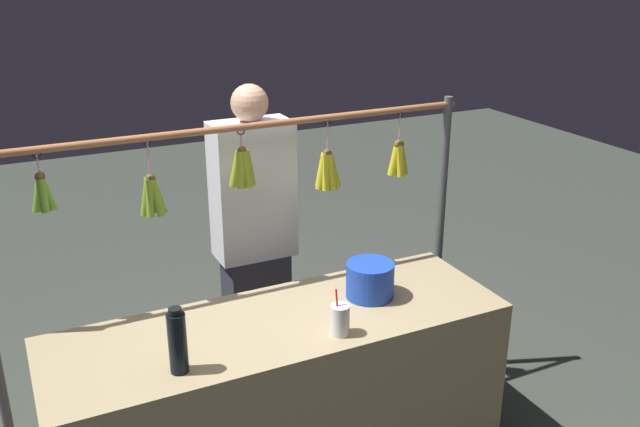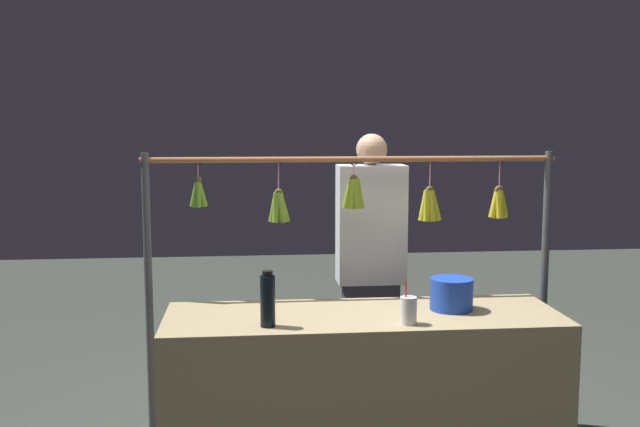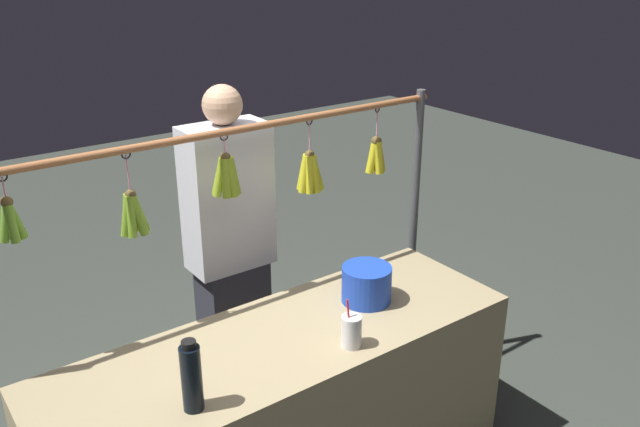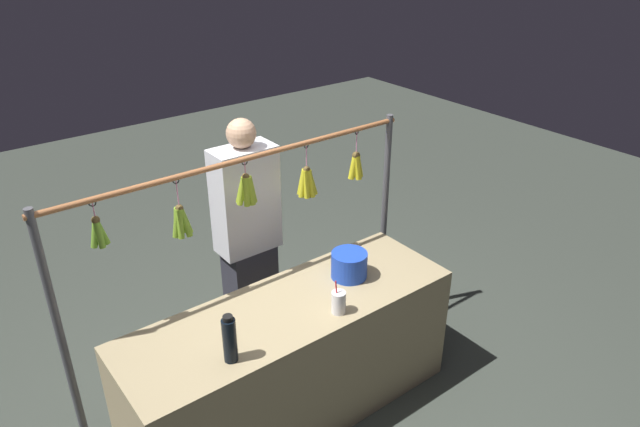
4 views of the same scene
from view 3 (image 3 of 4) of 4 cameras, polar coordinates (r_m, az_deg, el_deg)
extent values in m
cube|color=tan|center=(2.98, -3.01, -17.16)|extent=(2.01, 0.66, 0.81)
cylinder|color=#4C4C51|center=(3.67, 7.98, -1.92)|extent=(0.04, 0.04, 1.61)
cylinder|color=#9E6038|center=(2.77, -8.43, 6.90)|extent=(2.32, 0.03, 0.03)
torus|color=black|center=(3.24, 4.97, 8.96)|extent=(0.04, 0.02, 0.04)
cylinder|color=pink|center=(3.26, 4.92, 7.56)|extent=(0.01, 0.01, 0.16)
sphere|color=brown|center=(3.28, 4.87, 6.21)|extent=(0.05, 0.05, 0.05)
cylinder|color=gold|center=(3.29, 4.53, 4.83)|extent=(0.07, 0.04, 0.17)
cylinder|color=gold|center=(3.29, 5.07, 4.79)|extent=(0.04, 0.06, 0.16)
cylinder|color=gold|center=(3.32, 5.12, 4.93)|extent=(0.07, 0.04, 0.16)
cylinder|color=gold|center=(3.32, 4.63, 4.97)|extent=(0.04, 0.07, 0.16)
torus|color=black|center=(3.00, -0.92, 7.95)|extent=(0.04, 0.01, 0.04)
cylinder|color=pink|center=(3.02, -0.91, 6.48)|extent=(0.01, 0.01, 0.16)
sphere|color=brown|center=(3.04, -0.90, 5.07)|extent=(0.05, 0.05, 0.05)
cylinder|color=gold|center=(3.05, -1.35, 3.39)|extent=(0.07, 0.04, 0.18)
cylinder|color=gold|center=(3.04, -0.89, 3.32)|extent=(0.05, 0.06, 0.18)
cylinder|color=gold|center=(3.05, -0.44, 3.40)|extent=(0.04, 0.06, 0.18)
cylinder|color=gold|center=(3.07, -0.34, 3.55)|extent=(0.08, 0.05, 0.18)
cylinder|color=gold|center=(3.09, -0.63, 3.67)|extent=(0.07, 0.05, 0.18)
cylinder|color=gold|center=(3.09, -1.16, 3.67)|extent=(0.04, 0.07, 0.18)
cylinder|color=gold|center=(3.08, -1.44, 3.56)|extent=(0.06, 0.06, 0.18)
torus|color=black|center=(2.78, -8.26, 6.57)|extent=(0.04, 0.01, 0.04)
cylinder|color=pink|center=(2.79, -8.21, 5.66)|extent=(0.01, 0.01, 0.09)
sphere|color=brown|center=(2.80, -8.16, 4.79)|extent=(0.05, 0.05, 0.05)
cylinder|color=#92AE28|center=(2.82, -8.63, 3.07)|extent=(0.07, 0.04, 0.17)
cylinder|color=#92AE28|center=(2.80, -8.09, 2.98)|extent=(0.05, 0.06, 0.17)
cylinder|color=#92AE28|center=(2.81, -7.61, 3.07)|extent=(0.04, 0.06, 0.17)
cylinder|color=#92AE28|center=(2.83, -7.46, 3.23)|extent=(0.06, 0.05, 0.17)
cylinder|color=#92AE28|center=(2.85, -7.67, 3.35)|extent=(0.07, 0.05, 0.17)
cylinder|color=#92AE28|center=(2.86, -8.23, 3.36)|extent=(0.04, 0.07, 0.17)
cylinder|color=#92AE28|center=(2.84, -8.66, 3.21)|extent=(0.07, 0.06, 0.17)
torus|color=black|center=(2.62, -16.36, 4.91)|extent=(0.04, 0.01, 0.04)
cylinder|color=pink|center=(2.64, -16.17, 3.20)|extent=(0.01, 0.01, 0.16)
sphere|color=brown|center=(2.67, -15.99, 1.57)|extent=(0.04, 0.04, 0.04)
cylinder|color=#79A62B|center=(2.69, -16.30, -0.20)|extent=(0.07, 0.04, 0.17)
cylinder|color=#79A62B|center=(2.67, -15.92, -0.28)|extent=(0.05, 0.05, 0.17)
cylinder|color=#79A62B|center=(2.68, -15.36, -0.14)|extent=(0.06, 0.07, 0.17)
cylinder|color=#79A62B|center=(2.70, -15.30, 0.04)|extent=(0.08, 0.03, 0.17)
cylinder|color=#79A62B|center=(2.72, -15.72, 0.13)|extent=(0.04, 0.05, 0.17)
cylinder|color=#79A62B|center=(2.71, -16.25, -0.01)|extent=(0.05, 0.05, 0.17)
torus|color=black|center=(2.51, -25.69, 2.87)|extent=(0.04, 0.02, 0.04)
cylinder|color=pink|center=(2.53, -25.52, 1.86)|extent=(0.01, 0.01, 0.09)
sphere|color=brown|center=(2.54, -25.35, 0.91)|extent=(0.04, 0.04, 0.04)
cylinder|color=#6DA22C|center=(2.56, -25.44, -0.69)|extent=(0.06, 0.03, 0.15)
cylinder|color=#6DA22C|center=(2.55, -25.00, -0.73)|extent=(0.03, 0.06, 0.15)
cylinder|color=#6DA22C|center=(2.57, -24.74, -0.53)|extent=(0.07, 0.03, 0.15)
cylinder|color=#6DA22C|center=(2.58, -25.15, -0.50)|extent=(0.03, 0.06, 0.15)
cylinder|color=black|center=(2.34, -10.99, -13.76)|extent=(0.07, 0.07, 0.25)
cylinder|color=black|center=(2.27, -11.24, -10.98)|extent=(0.05, 0.05, 0.02)
cylinder|color=blue|center=(2.96, 4.02, -6.07)|extent=(0.22, 0.22, 0.17)
cylinder|color=silver|center=(2.65, 2.73, -10.10)|extent=(0.08, 0.08, 0.13)
cylinder|color=red|center=(2.63, 2.53, -9.50)|extent=(0.01, 0.04, 0.21)
cube|color=#2D2D38|center=(3.53, -7.30, -10.22)|extent=(0.32, 0.22, 0.81)
cube|color=silver|center=(3.19, -7.96, 1.39)|extent=(0.41, 0.22, 0.71)
sphere|color=tan|center=(3.07, -8.40, 9.23)|extent=(0.19, 0.19, 0.19)
camera|label=1|loc=(0.58, 117.73, -7.94)|focal=39.11mm
camera|label=2|loc=(1.81, 112.83, -26.68)|focal=40.48mm
camera|label=4|loc=(0.68, -176.28, 27.78)|focal=33.00mm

